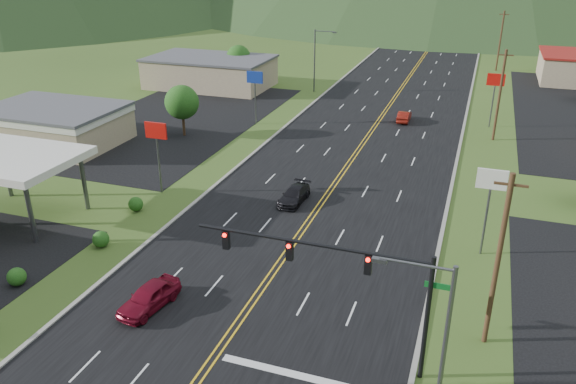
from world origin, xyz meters
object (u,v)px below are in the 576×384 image
(traffic_signal, at_px, (347,273))
(car_dark_mid, at_px, (294,196))
(gas_canopy, at_px, (11,160))
(streetlight_west, at_px, (317,57))
(car_red_near, at_px, (149,297))
(streetlight_east, at_px, (436,346))
(car_red_far, at_px, (404,117))

(traffic_signal, xyz_separation_m, car_dark_mid, (-8.72, 17.82, -4.70))
(traffic_signal, distance_m, gas_canopy, 29.59)
(car_dark_mid, bearing_deg, streetlight_west, 106.42)
(car_red_near, bearing_deg, gas_canopy, 165.06)
(car_dark_mid, bearing_deg, gas_canopy, -151.05)
(streetlight_east, relative_size, car_red_far, 2.29)
(streetlight_west, bearing_deg, car_dark_mid, -76.11)
(traffic_signal, relative_size, car_red_near, 2.96)
(streetlight_west, xyz_separation_m, gas_canopy, (-10.32, -48.00, -0.31))
(streetlight_east, relative_size, gas_canopy, 0.90)
(streetlight_east, relative_size, streetlight_west, 1.00)
(car_red_near, height_order, car_red_far, car_red_near)
(traffic_signal, height_order, streetlight_west, streetlight_west)
(streetlight_west, relative_size, car_red_near, 2.04)
(traffic_signal, distance_m, streetlight_east, 6.17)
(gas_canopy, xyz_separation_m, car_dark_mid, (19.76, 9.82, -4.24))
(car_red_near, relative_size, car_dark_mid, 1.01)
(car_red_near, height_order, car_dark_mid, car_red_near)
(streetlight_east, distance_m, car_dark_mid, 26.01)
(car_red_near, bearing_deg, streetlight_east, -6.03)
(gas_canopy, xyz_separation_m, car_red_far, (24.99, 36.78, -4.22))
(car_dark_mid, distance_m, car_red_far, 27.46)
(car_red_near, bearing_deg, traffic_signal, 6.42)
(streetlight_east, height_order, car_red_near, streetlight_east)
(gas_canopy, height_order, car_red_near, gas_canopy)
(streetlight_west, xyz_separation_m, car_red_near, (6.08, -55.39, -4.43))
(gas_canopy, height_order, car_dark_mid, gas_canopy)
(traffic_signal, relative_size, streetlight_east, 1.46)
(traffic_signal, distance_m, car_red_far, 45.17)
(gas_canopy, distance_m, car_red_near, 18.45)
(streetlight_west, bearing_deg, gas_canopy, -102.13)
(traffic_signal, xyz_separation_m, streetlight_east, (4.70, -4.00, -0.15))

